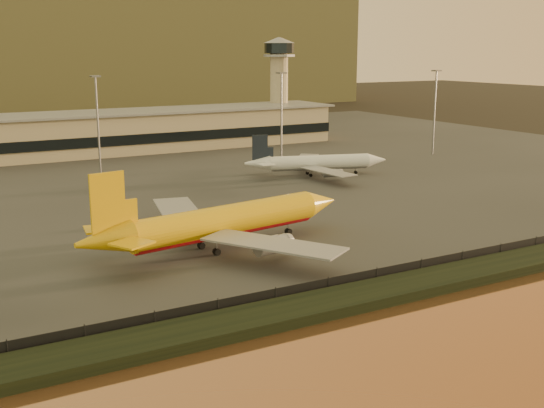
{
  "coord_description": "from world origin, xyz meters",
  "views": [
    {
      "loc": [
        -54.35,
        -83.23,
        31.8
      ],
      "look_at": [
        -0.37,
        12.0,
        6.78
      ],
      "focal_mm": 45.0,
      "sensor_mm": 36.0,
      "label": 1
    }
  ],
  "objects": [
    {
      "name": "white_narrowbody_jet",
      "position": [
        40.02,
        60.14,
        3.41
      ],
      "size": [
        36.66,
        34.91,
        10.75
      ],
      "rotation": [
        0.0,
        0.0,
        -0.3
      ],
      "color": "white",
      "rests_on": "tarmac"
    },
    {
      "name": "perimeter_fence",
      "position": [
        0.0,
        -13.0,
        1.3
      ],
      "size": [
        300.0,
        0.05,
        2.2
      ],
      "primitive_type": "cube",
      "color": "black",
      "rests_on": "tarmac"
    },
    {
      "name": "gse_vehicle_yellow",
      "position": [
        2.48,
        24.66,
        1.2
      ],
      "size": [
        4.66,
        2.54,
        2.0
      ],
      "primitive_type": "cube",
      "rotation": [
        0.0,
        0.0,
        -0.13
      ],
      "color": "#DDA40B",
      "rests_on": "tarmac"
    },
    {
      "name": "dhl_cargo_jet",
      "position": [
        -9.18,
        12.67,
        4.61
      ],
      "size": [
        49.36,
        47.82,
        14.76
      ],
      "rotation": [
        0.0,
        0.0,
        0.16
      ],
      "color": "#DDA40B",
      "rests_on": "tarmac"
    },
    {
      "name": "terminal_building",
      "position": [
        -14.52,
        125.55,
        6.25
      ],
      "size": [
        202.0,
        25.0,
        12.6
      ],
      "color": "tan",
      "rests_on": "tarmac"
    },
    {
      "name": "gse_vehicle_white",
      "position": [
        -9.61,
        32.82,
        1.03
      ],
      "size": [
        4.05,
        2.81,
        1.67
      ],
      "primitive_type": "cube",
      "rotation": [
        0.0,
        0.0,
        -0.34
      ],
      "color": "white",
      "rests_on": "tarmac"
    },
    {
      "name": "control_tower",
      "position": [
        70.0,
        131.0,
        21.66
      ],
      "size": [
        11.2,
        11.2,
        35.5
      ],
      "color": "tan",
      "rests_on": "tarmac"
    },
    {
      "name": "ground",
      "position": [
        0.0,
        0.0,
        0.0
      ],
      "size": [
        900.0,
        900.0,
        0.0
      ],
      "primitive_type": "plane",
      "color": "black",
      "rests_on": "ground"
    },
    {
      "name": "embankment",
      "position": [
        0.0,
        -17.0,
        0.7
      ],
      "size": [
        320.0,
        7.0,
        1.4
      ],
      "primitive_type": "cube",
      "color": "black",
      "rests_on": "ground"
    },
    {
      "name": "tarmac",
      "position": [
        0.0,
        95.0,
        0.1
      ],
      "size": [
        320.0,
        220.0,
        0.2
      ],
      "primitive_type": "cube",
      "color": "#2D2D2D",
      "rests_on": "ground"
    },
    {
      "name": "apron_light_masts",
      "position": [
        15.0,
        75.0,
        15.7
      ],
      "size": [
        152.2,
        12.2,
        25.4
      ],
      "color": "slate",
      "rests_on": "tarmac"
    }
  ]
}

